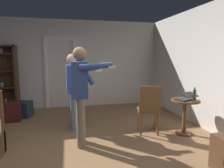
% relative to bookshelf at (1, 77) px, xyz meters
% --- Properties ---
extents(ground_plane, '(7.01, 7.01, 0.00)m').
position_rel_bookshelf_xyz_m(ground_plane, '(1.85, -3.02, -1.00)').
color(ground_plane, olive).
extents(wall_back, '(5.80, 0.12, 2.64)m').
position_rel_bookshelf_xyz_m(wall_back, '(1.85, 0.23, 0.32)').
color(wall_back, silver).
rests_on(wall_back, ground_plane).
extents(doorway_frame, '(0.93, 0.08, 2.13)m').
position_rel_bookshelf_xyz_m(doorway_frame, '(1.61, 0.15, 0.22)').
color(doorway_frame, white).
rests_on(doorway_frame, ground_plane).
extents(bookshelf, '(0.87, 0.32, 1.86)m').
position_rel_bookshelf_xyz_m(bookshelf, '(0.00, 0.00, 0.00)').
color(bookshelf, '#4C331E').
rests_on(bookshelf, ground_plane).
extents(side_table, '(0.56, 0.56, 0.70)m').
position_rel_bookshelf_xyz_m(side_table, '(4.06, -2.60, -0.53)').
color(side_table, brown).
rests_on(side_table, ground_plane).
extents(laptop, '(0.42, 0.42, 0.16)m').
position_rel_bookshelf_xyz_m(laptop, '(4.05, -2.64, -0.25)').
color(laptop, black).
rests_on(laptop, side_table).
extents(bottle_on_table, '(0.06, 0.06, 0.26)m').
position_rel_bookshelf_xyz_m(bottle_on_table, '(4.20, -2.68, -0.19)').
color(bottle_on_table, '#2D4F17').
rests_on(bottle_on_table, side_table).
extents(wooden_chair, '(0.51, 0.51, 0.99)m').
position_rel_bookshelf_xyz_m(wooden_chair, '(3.36, -2.43, -0.45)').
color(wooden_chair, brown).
rests_on(wooden_chair, ground_plane).
extents(person_blue_shirt, '(0.70, 0.60, 1.71)m').
position_rel_bookshelf_xyz_m(person_blue_shirt, '(2.02, -2.63, -0.01)').
color(person_blue_shirt, gray).
rests_on(person_blue_shirt, ground_plane).
extents(person_striped_shirt, '(0.71, 0.58, 1.61)m').
position_rel_bookshelf_xyz_m(person_striped_shirt, '(1.92, -1.81, -0.07)').
color(person_striped_shirt, slate).
rests_on(person_striped_shirt, ground_plane).
extents(suitcase_dark, '(0.66, 0.52, 0.39)m').
position_rel_bookshelf_xyz_m(suitcase_dark, '(0.55, -0.61, -0.80)').
color(suitcase_dark, '#1E2D38').
rests_on(suitcase_dark, ground_plane).
extents(suitcase_small, '(0.49, 0.33, 0.46)m').
position_rel_bookshelf_xyz_m(suitcase_small, '(0.43, -0.98, -0.77)').
color(suitcase_small, '#4C1919').
rests_on(suitcase_small, ground_plane).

